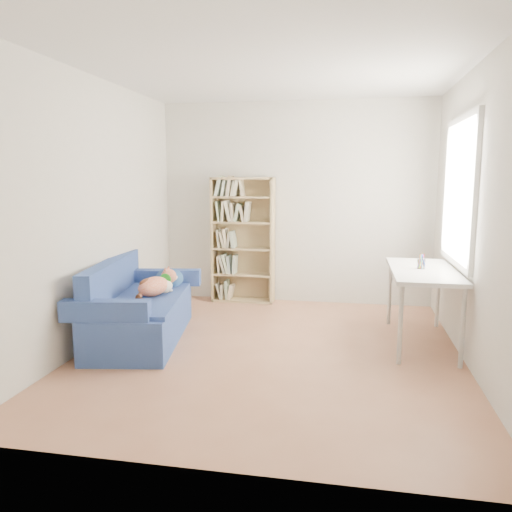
# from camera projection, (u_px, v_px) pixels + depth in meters

# --- Properties ---
(ground) EXTENTS (4.00, 4.00, 0.00)m
(ground) POSITION_uv_depth(u_px,v_px,m) (271.00, 351.00, 4.74)
(ground) COLOR #A26749
(ground) RESTS_ON ground
(room_shell) EXTENTS (3.54, 4.04, 2.62)m
(room_shell) POSITION_uv_depth(u_px,v_px,m) (283.00, 177.00, 4.50)
(room_shell) COLOR silver
(room_shell) RESTS_ON ground
(sofa) EXTENTS (1.03, 1.75, 0.80)m
(sofa) POSITION_uv_depth(u_px,v_px,m) (139.00, 309.00, 5.07)
(sofa) COLOR navy
(sofa) RESTS_ON ground
(bookshelf) EXTENTS (0.82, 0.25, 1.63)m
(bookshelf) POSITION_uv_depth(u_px,v_px,m) (243.00, 245.00, 6.55)
(bookshelf) COLOR tan
(bookshelf) RESTS_ON ground
(desk) EXTENTS (0.61, 1.34, 0.75)m
(desk) POSITION_uv_depth(u_px,v_px,m) (423.00, 276.00, 4.86)
(desk) COLOR white
(desk) RESTS_ON ground
(pen_cup) EXTENTS (0.08, 0.08, 0.15)m
(pen_cup) POSITION_uv_depth(u_px,v_px,m) (421.00, 263.00, 4.86)
(pen_cup) COLOR white
(pen_cup) RESTS_ON desk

